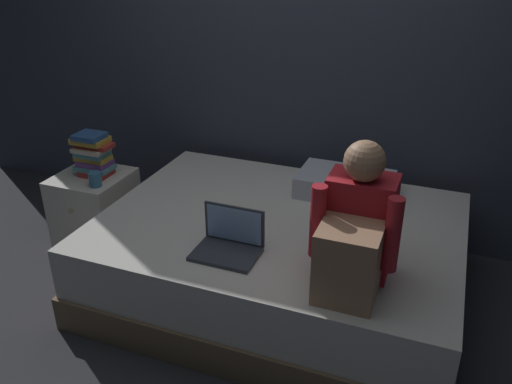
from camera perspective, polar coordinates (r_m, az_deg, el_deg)
name	(u,v)px	position (r m, az deg, el deg)	size (l,w,h in m)	color
ground_plane	(227,313)	(3.03, -3.16, -12.99)	(8.00, 8.00, 0.00)	#2D2D33
wall_back	(299,32)	(3.53, 4.63, 16.84)	(5.60, 0.10, 2.70)	#383D4C
bed	(279,257)	(3.06, 2.50, -7.04)	(2.00, 1.50, 0.49)	#7A6047
nightstand	(96,211)	(3.65, -16.91, -2.02)	(0.44, 0.46, 0.52)	beige
person_sitting	(356,232)	(2.35, 10.73, -4.32)	(0.39, 0.44, 0.66)	#B21E28
laptop	(229,242)	(2.62, -2.92, -5.41)	(0.32, 0.23, 0.22)	#333842
pillow	(345,184)	(3.23, 9.63, 0.83)	(0.56, 0.36, 0.13)	silver
book_stack	(93,154)	(3.49, -17.22, 3.93)	(0.25, 0.17, 0.28)	#9E2D28
mug	(95,179)	(3.36, -17.02, 1.33)	(0.08, 0.08, 0.09)	teal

